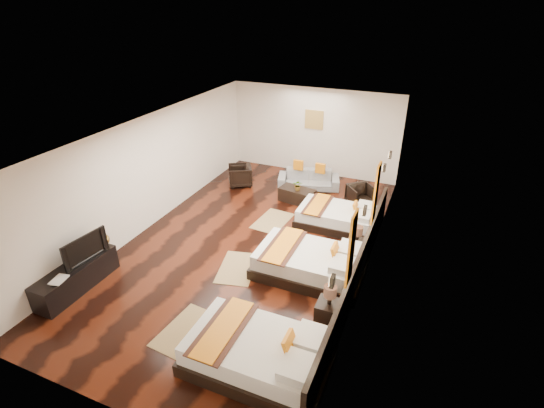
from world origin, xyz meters
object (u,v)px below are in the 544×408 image
at_px(book, 53,279).
at_px(tv, 82,247).
at_px(bed_mid, 311,263).
at_px(nightstand_a, 329,311).
at_px(nightstand_b, 356,247).
at_px(armchair_right, 360,196).
at_px(armchair_left, 240,175).
at_px(bed_far, 337,217).
at_px(coffee_table, 297,195).
at_px(bed_near, 259,353).
at_px(figurine, 100,238).
at_px(table_plant, 298,185).
at_px(sofa, 309,179).
at_px(tv_console, 77,277).

bearing_deg(book, tv, 86.12).
distance_m(bed_mid, book, 5.02).
distance_m(bed_mid, nightstand_a, 1.47).
bearing_deg(nightstand_b, armchair_right, 99.74).
xyz_separation_m(nightstand_b, armchair_left, (-4.19, 2.52, 0.04)).
bearing_deg(bed_far, armchair_left, 159.71).
bearing_deg(coffee_table, bed_near, -76.09).
bearing_deg(figurine, armchair_left, 81.42).
bearing_deg(table_plant, sofa, 92.10).
bearing_deg(armchair_right, nightstand_a, -125.47).
bearing_deg(tv_console, table_plant, 62.05).
bearing_deg(figurine, nightstand_b, 26.68).
distance_m(bed_near, armchair_right, 6.21).
bearing_deg(armchair_left, tv, -37.73).
xyz_separation_m(tv_console, table_plant, (2.82, 5.31, 0.28)).
relative_size(sofa, armchair_right, 2.78).
height_order(sofa, coffee_table, sofa).
height_order(tv, armchair_right, tv).
xyz_separation_m(bed_mid, nightstand_b, (0.75, 0.99, -0.01)).
bearing_deg(tv, coffee_table, -21.62).
bearing_deg(bed_far, tv_console, -133.04).
distance_m(figurine, armchair_left, 5.08).
distance_m(book, table_plant, 6.44).
xyz_separation_m(bed_far, figurine, (-4.19, -3.73, 0.48)).
relative_size(bed_near, tv, 2.26).
height_order(nightstand_b, coffee_table, nightstand_b).
height_order(coffee_table, table_plant, table_plant).
distance_m(bed_mid, coffee_table, 3.43).
relative_size(book, armchair_right, 0.49).
xyz_separation_m(bed_mid, tv, (-4.15, -2.01, 0.54)).
bearing_deg(tv, nightstand_a, -75.01).
bearing_deg(table_plant, tv_console, -117.95).
bearing_deg(nightstand_a, nightstand_b, 90.00).
bearing_deg(sofa, table_plant, -104.57).
distance_m(sofa, armchair_right, 1.82).
distance_m(bed_mid, armchair_left, 4.91).
bearing_deg(armchair_left, coffee_table, 48.72).
distance_m(bed_mid, tv, 4.64).
bearing_deg(armchair_left, nightstand_b, 28.57).
height_order(bed_far, figurine, figurine).
height_order(tv_console, coffee_table, tv_console).
height_order(tv_console, armchair_right, armchair_right).
height_order(tv, book, tv).
bearing_deg(bed_near, tv, 171.60).
relative_size(bed_mid, book, 6.93).
relative_size(tv_console, tv, 1.80).
bearing_deg(armchair_right, nightstand_b, -120.97).
distance_m(bed_far, figurine, 5.63).
bearing_deg(nightstand_a, book, -163.40).
bearing_deg(figurine, book, -90.00).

